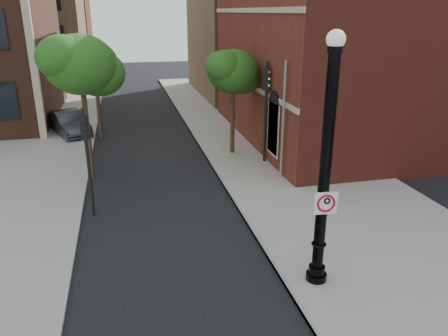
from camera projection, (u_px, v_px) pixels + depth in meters
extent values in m
plane|color=black|center=(211.00, 282.00, 12.71)|extent=(120.00, 120.00, 0.00)
cube|color=gray|center=(284.00, 159.00, 23.14)|extent=(8.00, 60.00, 0.12)
cube|color=gray|center=(13.00, 137.00, 27.27)|extent=(10.00, 50.00, 0.12)
cube|color=gray|center=(212.00, 164.00, 22.29)|extent=(0.10, 60.00, 0.14)
cube|color=maroon|center=(419.00, 36.00, 26.92)|extent=(22.00, 16.00, 12.00)
cube|color=black|center=(273.00, 129.00, 21.34)|extent=(0.08, 1.40, 2.40)
cube|color=#B4A88B|center=(246.00, 83.00, 25.42)|extent=(0.06, 16.00, 0.25)
cube|color=#B4A88B|center=(248.00, 10.00, 24.07)|extent=(0.06, 16.00, 0.25)
cube|color=#B4A88B|center=(27.00, 20.00, 24.43)|extent=(0.40, 0.40, 14.00)
cube|color=#977752|center=(26.00, 25.00, 48.45)|extent=(12.00, 12.00, 12.00)
cube|color=maroon|center=(46.00, 30.00, 61.62)|extent=(12.00, 12.00, 10.00)
cube|color=#977752|center=(313.00, 16.00, 41.25)|extent=(22.00, 14.00, 14.00)
cylinder|color=black|center=(316.00, 278.00, 12.65)|extent=(0.60, 0.60, 0.32)
cylinder|color=black|center=(317.00, 270.00, 12.56)|extent=(0.47, 0.47, 0.27)
cylinder|color=black|center=(325.00, 173.00, 11.55)|extent=(0.32, 0.32, 6.18)
torus|color=black|center=(319.00, 244.00, 12.27)|extent=(0.43, 0.43, 0.06)
cylinder|color=black|center=(335.00, 49.00, 10.48)|extent=(0.38, 0.38, 0.16)
sphere|color=silver|center=(336.00, 39.00, 10.40)|extent=(0.47, 0.47, 0.47)
cube|color=white|center=(326.00, 203.00, 11.66)|extent=(0.65, 0.08, 0.65)
cube|color=black|center=(327.00, 193.00, 11.56)|extent=(0.64, 0.07, 0.05)
cube|color=black|center=(325.00, 213.00, 11.76)|extent=(0.64, 0.07, 0.05)
cube|color=black|center=(315.00, 204.00, 11.62)|extent=(0.05, 0.01, 0.65)
cube|color=black|center=(337.00, 203.00, 11.70)|extent=(0.05, 0.01, 0.65)
torus|color=#BB071D|center=(326.00, 203.00, 11.66)|extent=(0.52, 0.11, 0.52)
cube|color=#BB071D|center=(326.00, 203.00, 11.66)|extent=(0.37, 0.04, 0.37)
cube|color=black|center=(324.00, 203.00, 11.65)|extent=(0.06, 0.01, 0.30)
torus|color=black|center=(327.00, 201.00, 11.64)|extent=(0.21, 0.08, 0.20)
cylinder|color=black|center=(327.00, 193.00, 11.56)|extent=(0.03, 0.02, 0.03)
imported|color=#2C2C31|center=(69.00, 123.00, 27.74)|extent=(3.16, 4.87, 1.52)
cylinder|color=black|center=(88.00, 164.00, 16.19)|extent=(0.12, 0.12, 4.22)
cube|color=black|center=(84.00, 127.00, 15.72)|extent=(0.28, 0.26, 0.88)
sphere|color=#E50505|center=(83.00, 120.00, 15.49)|extent=(0.16, 0.16, 0.16)
sphere|color=#FF8C00|center=(84.00, 127.00, 15.58)|extent=(0.16, 0.16, 0.16)
sphere|color=#00E519|center=(85.00, 134.00, 15.66)|extent=(0.16, 0.16, 0.16)
cylinder|color=black|center=(266.00, 114.00, 21.84)|extent=(0.15, 0.15, 5.19)
cube|color=black|center=(267.00, 79.00, 21.26)|extent=(0.41, 0.40, 1.08)
sphere|color=#E50505|center=(269.00, 72.00, 21.00)|extent=(0.19, 0.19, 0.19)
sphere|color=#FF8C00|center=(269.00, 79.00, 21.11)|extent=(0.19, 0.19, 0.19)
sphere|color=#00E519|center=(269.00, 85.00, 21.22)|extent=(0.19, 0.19, 0.19)
cylinder|color=#999999|center=(283.00, 123.00, 19.52)|extent=(0.11, 0.11, 5.50)
cylinder|color=black|center=(87.00, 127.00, 19.89)|extent=(0.24, 0.24, 4.91)
ellipsoid|color=#1B4713|center=(80.00, 65.00, 18.94)|extent=(3.09, 3.09, 2.63)
ellipsoid|color=#1B4713|center=(99.00, 74.00, 19.77)|extent=(2.39, 2.39, 2.03)
ellipsoid|color=#1B4713|center=(63.00, 58.00, 18.30)|extent=(2.25, 2.25, 1.91)
cylinder|color=black|center=(98.00, 104.00, 26.26)|extent=(0.24, 0.24, 4.34)
ellipsoid|color=#1B4713|center=(94.00, 62.00, 25.42)|extent=(2.73, 2.73, 2.32)
ellipsoid|color=#1B4713|center=(106.00, 68.00, 26.15)|extent=(2.11, 2.11, 1.79)
ellipsoid|color=#1B4713|center=(83.00, 57.00, 24.86)|extent=(1.99, 1.99, 1.69)
cylinder|color=black|center=(232.00, 117.00, 23.44)|extent=(0.24, 0.24, 4.21)
ellipsoid|color=#1B4713|center=(233.00, 71.00, 22.63)|extent=(2.65, 2.65, 2.25)
ellipsoid|color=#1B4713|center=(241.00, 78.00, 23.34)|extent=(2.05, 2.05, 1.74)
ellipsoid|color=#1B4713|center=(224.00, 66.00, 22.08)|extent=(1.93, 1.93, 1.64)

